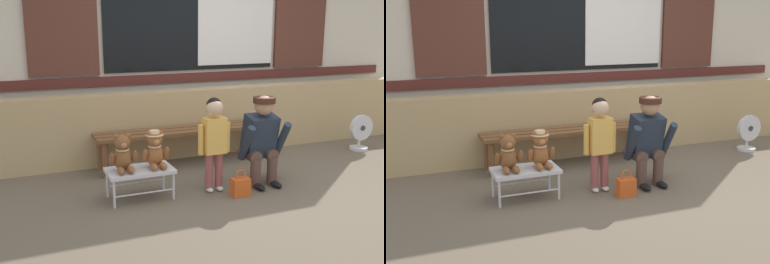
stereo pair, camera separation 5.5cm
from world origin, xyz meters
The scene contains 11 objects.
ground_plane centered at (0.00, 0.00, 0.00)m, with size 60.00×60.00×0.00m, color brown.
brick_low_wall centered at (0.00, 1.43, 0.42)m, with size 6.76×0.25×0.85m, color tan.
shop_facade centered at (0.00, 1.94, 1.68)m, with size 6.89×0.26×3.34m.
wooden_bench_long centered at (-0.45, 1.06, 0.37)m, with size 2.10×0.40×0.44m.
small_display_bench centered at (-1.23, 0.19, 0.27)m, with size 0.64×0.36×0.30m.
teddy_bear_plain centered at (-1.39, 0.19, 0.46)m, with size 0.28×0.26×0.36m.
teddy_bear_with_hat centered at (-1.07, 0.19, 0.47)m, with size 0.28×0.27×0.36m.
child_standing centered at (-0.48, 0.11, 0.59)m, with size 0.35×0.18×0.96m.
adult_crouching centered at (0.07, 0.12, 0.48)m, with size 0.50×0.49×0.95m.
handbag_on_ground centered at (-0.30, -0.12, 0.10)m, with size 0.18×0.11×0.27m.
floor_fan centered at (1.98, 0.75, 0.24)m, with size 0.34×0.24×0.48m.
Camera 2 is at (-2.31, -3.91, 1.67)m, focal length 42.90 mm.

